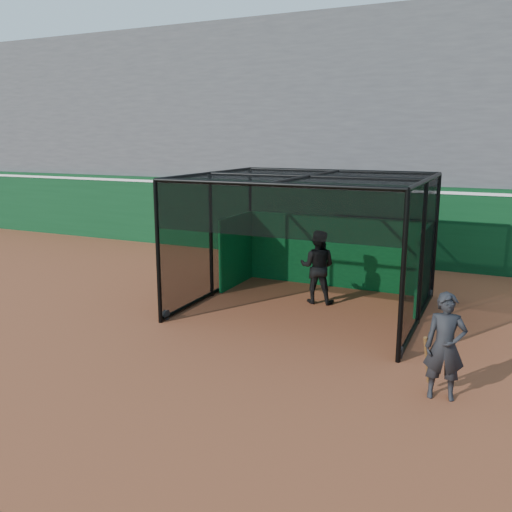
% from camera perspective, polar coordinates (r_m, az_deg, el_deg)
% --- Properties ---
extents(ground, '(120.00, 120.00, 0.00)m').
position_cam_1_polar(ground, '(10.51, -4.93, -9.59)').
color(ground, brown).
rests_on(ground, ground).
extents(outfield_wall, '(50.00, 0.50, 2.50)m').
position_cam_1_polar(outfield_wall, '(17.83, 8.64, 3.71)').
color(outfield_wall, '#093617').
rests_on(outfield_wall, ground).
extents(grandstand, '(50.00, 7.85, 8.95)m').
position_cam_1_polar(grandstand, '(21.29, 11.85, 13.58)').
color(grandstand, '#4C4C4F').
rests_on(grandstand, ground).
extents(batting_cage, '(5.16, 4.63, 3.07)m').
position_cam_1_polar(batting_cage, '(12.46, 5.47, 1.24)').
color(batting_cage, black).
rests_on(batting_cage, ground).
extents(batter, '(0.94, 0.78, 1.78)m').
position_cam_1_polar(batter, '(13.08, 6.49, -1.13)').
color(batter, black).
rests_on(batter, ground).
extents(on_deck_player, '(0.67, 0.50, 1.67)m').
position_cam_1_polar(on_deck_player, '(8.76, 19.27, -8.99)').
color(on_deck_player, black).
rests_on(on_deck_player, ground).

